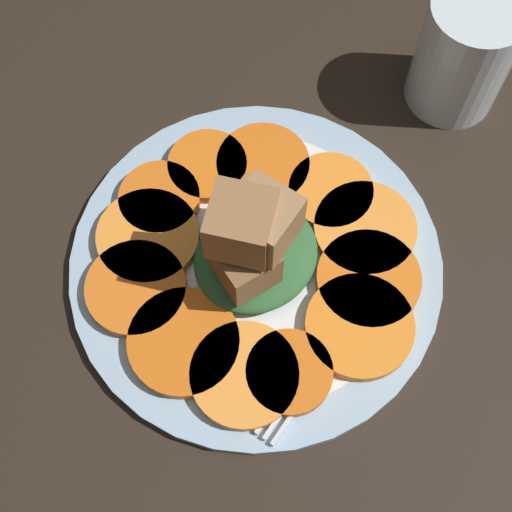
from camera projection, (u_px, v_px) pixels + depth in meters
table_slab at (256, 271)px, 56.93cm from camera, size 120.00×120.00×2.00cm
plate at (256, 264)px, 55.53cm from camera, size 28.94×28.94×1.05cm
carrot_slice_0 at (184, 342)px, 51.93cm from camera, size 8.22×8.22×0.97cm
carrot_slice_1 at (244, 375)px, 50.96cm from camera, size 7.87×7.87×0.97cm
carrot_slice_2 at (289, 372)px, 51.03cm from camera, size 6.29×6.29×0.97cm
carrot_slice_3 at (359, 326)px, 52.40cm from camera, size 8.09×8.09×0.97cm
carrot_slice_4 at (368, 279)px, 53.88cm from camera, size 7.94×7.94×0.97cm
carrot_slice_5 at (365, 229)px, 55.57cm from camera, size 8.04×8.04×0.97cm
carrot_slice_6 at (326, 188)px, 57.02cm from camera, size 6.78×6.78×0.97cm
carrot_slice_7 at (263, 165)px, 57.85cm from camera, size 7.57×7.57×0.97cm
carrot_slice_8 at (207, 166)px, 57.82cm from camera, size 6.45×6.45×0.97cm
carrot_slice_9 at (160, 198)px, 56.63cm from camera, size 6.48×6.48×0.97cm
carrot_slice_10 at (148, 237)px, 55.29cm from camera, size 8.02×8.02×0.97cm
carrot_slice_11 at (136, 288)px, 53.59cm from camera, size 7.63×7.63×0.97cm
center_pile at (252, 242)px, 51.10cm from camera, size 9.88×8.89×10.54cm
fork at (331, 332)px, 52.52cm from camera, size 19.49×5.23×0.40cm
water_glass at (461, 51)px, 57.89cm from camera, size 7.77×7.77×10.45cm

